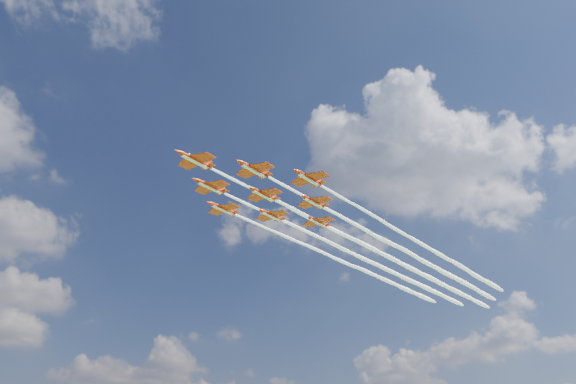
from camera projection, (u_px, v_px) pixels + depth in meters
The scene contains 9 objects.
jet_lead at pixel (362, 244), 152.94m from camera, with size 124.65×35.46×2.40m.
jet_row2_port at pixel (400, 249), 156.49m from camera, with size 124.65×35.46×2.40m.
jet_row2_starb at pixel (362, 258), 163.66m from camera, with size 124.65×35.46×2.40m.
jet_row3_port at pixel (437, 253), 160.04m from camera, with size 124.65×35.46×2.40m.
jet_row3_centre at pixel (398, 262), 167.21m from camera, with size 124.65×35.46×2.40m.
jet_row3_starb at pixel (362, 270), 174.38m from camera, with size 124.65×35.46×2.40m.
jet_row4_port at pixel (433, 266), 170.76m from camera, with size 124.65×35.46×2.40m.
jet_row4_starb at pixel (396, 274), 177.92m from camera, with size 124.65×35.46×2.40m.
jet_tail at pixel (429, 277), 181.47m from camera, with size 124.65×35.46×2.40m.
Camera 1 is at (-55.09, -98.25, 28.78)m, focal length 35.00 mm.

